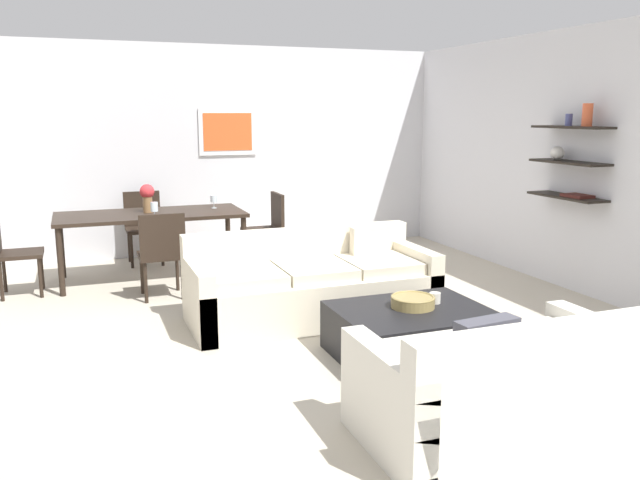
% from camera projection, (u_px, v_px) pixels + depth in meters
% --- Properties ---
extents(ground_plane, '(18.00, 18.00, 0.00)m').
position_uv_depth(ground_plane, '(313.00, 331.00, 5.59)').
color(ground_plane, '#BCB29E').
extents(back_wall_unit, '(8.40, 0.09, 2.70)m').
position_uv_depth(back_wall_unit, '(243.00, 150.00, 8.67)').
color(back_wall_unit, silver).
rests_on(back_wall_unit, ground).
extents(right_wall_shelf_unit, '(0.34, 8.20, 2.70)m').
position_uv_depth(right_wall_shelf_unit, '(559.00, 160.00, 6.92)').
color(right_wall_shelf_unit, silver).
rests_on(right_wall_shelf_unit, ground).
extents(sofa_beige, '(2.19, 0.90, 0.78)m').
position_uv_depth(sofa_beige, '(312.00, 287.00, 5.88)').
color(sofa_beige, beige).
rests_on(sofa_beige, ground).
extents(loveseat_white, '(1.63, 0.90, 0.78)m').
position_uv_depth(loveseat_white, '(503.00, 388.00, 3.73)').
color(loveseat_white, silver).
rests_on(loveseat_white, ground).
extents(coffee_table, '(1.15, 0.92, 0.38)m').
position_uv_depth(coffee_table, '(411.00, 333.00, 4.96)').
color(coffee_table, black).
rests_on(coffee_table, ground).
extents(decorative_bowl, '(0.34, 0.34, 0.09)m').
position_uv_depth(decorative_bowl, '(413.00, 301.00, 4.97)').
color(decorative_bowl, '#99844C').
rests_on(decorative_bowl, coffee_table).
extents(candle_jar, '(0.09, 0.09, 0.08)m').
position_uv_depth(candle_jar, '(435.00, 298.00, 5.07)').
color(candle_jar, silver).
rests_on(candle_jar, coffee_table).
extents(dining_table, '(2.03, 0.92, 0.75)m').
position_uv_depth(dining_table, '(151.00, 219.00, 7.21)').
color(dining_table, black).
rests_on(dining_table, ground).
extents(dining_chair_foot, '(0.44, 0.44, 0.88)m').
position_uv_depth(dining_chair_foot, '(162.00, 250.00, 6.45)').
color(dining_chair_foot, black).
rests_on(dining_chair_foot, ground).
extents(dining_chair_left_near, '(0.44, 0.44, 0.88)m').
position_uv_depth(dining_chair_left_near, '(10.00, 247.00, 6.56)').
color(dining_chair_left_near, black).
rests_on(dining_chair_left_near, ground).
extents(dining_chair_head, '(0.44, 0.44, 0.88)m').
position_uv_depth(dining_chair_head, '(144.00, 222.00, 8.04)').
color(dining_chair_head, black).
rests_on(dining_chair_head, ground).
extents(dining_chair_right_far, '(0.44, 0.44, 0.88)m').
position_uv_depth(dining_chair_right_far, '(269.00, 224.00, 7.93)').
color(dining_chair_right_far, black).
rests_on(dining_chair_right_far, ground).
extents(wine_glass_right_far, '(0.08, 0.08, 0.15)m').
position_uv_depth(wine_glass_right_far, '(214.00, 199.00, 7.54)').
color(wine_glass_right_far, silver).
rests_on(wine_glass_right_far, dining_table).
extents(wine_glass_foot, '(0.08, 0.08, 0.17)m').
position_uv_depth(wine_glass_foot, '(154.00, 207.00, 6.81)').
color(wine_glass_foot, silver).
rests_on(wine_glass_foot, dining_table).
extents(wine_glass_head, '(0.07, 0.07, 0.16)m').
position_uv_depth(wine_glass_head, '(146.00, 198.00, 7.54)').
color(wine_glass_head, silver).
rests_on(wine_glass_head, dining_table).
extents(centerpiece_vase, '(0.16, 0.16, 0.32)m').
position_uv_depth(centerpiece_vase, '(147.00, 195.00, 7.20)').
color(centerpiece_vase, olive).
rests_on(centerpiece_vase, dining_table).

